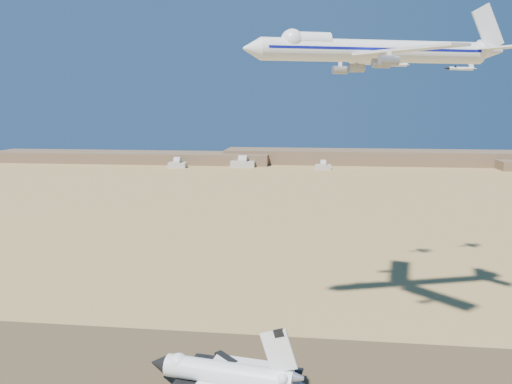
# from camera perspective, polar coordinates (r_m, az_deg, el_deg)

# --- Properties ---
(ground) EXTENTS (1200.00, 1200.00, 0.00)m
(ground) POSITION_cam_1_polar(r_m,az_deg,el_deg) (155.63, -5.99, -19.71)
(ground) COLOR #A58149
(ground) RESTS_ON ground
(runway) EXTENTS (600.00, 50.00, 0.06)m
(runway) POSITION_cam_1_polar(r_m,az_deg,el_deg) (155.61, -5.99, -19.70)
(runway) COLOR #4E3F27
(runway) RESTS_ON ground
(ridgeline) EXTENTS (960.00, 90.00, 18.00)m
(ridgeline) POSITION_cam_1_polar(r_m,az_deg,el_deg) (663.50, 9.83, 3.76)
(ridgeline) COLOR brown
(ridgeline) RESTS_ON ground
(hangars) EXTENTS (200.50, 29.50, 30.00)m
(hangars) POSITION_cam_1_polar(r_m,az_deg,el_deg) (621.73, -1.96, 3.24)
(hangars) COLOR #B7B1A2
(hangars) RESTS_ON ground
(shuttle) EXTENTS (42.89, 30.34, 21.07)m
(shuttle) POSITION_cam_1_polar(r_m,az_deg,el_deg) (141.51, -3.35, -20.28)
(shuttle) COLOR white
(shuttle) RESTS_ON runway
(carrier_747) EXTENTS (82.67, 61.52, 20.73)m
(carrier_747) POSITION_cam_1_polar(r_m,az_deg,el_deg) (158.34, 12.60, 15.48)
(carrier_747) COLOR white
(chase_jet_e) EXTENTS (13.38, 7.86, 3.42)m
(chase_jet_e) POSITION_cam_1_polar(r_m,az_deg,el_deg) (211.05, 15.41, 13.85)
(chase_jet_e) COLOR white
(chase_jet_f) EXTENTS (14.40, 8.63, 3.73)m
(chase_jet_f) POSITION_cam_1_polar(r_m,az_deg,el_deg) (230.83, 22.30, 12.93)
(chase_jet_f) COLOR white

